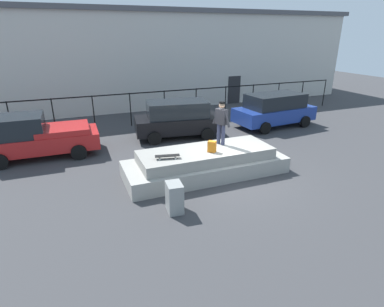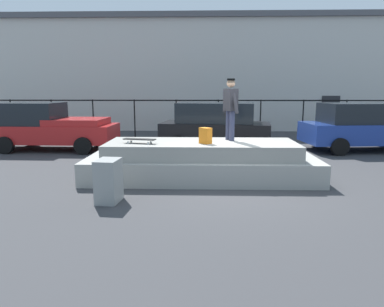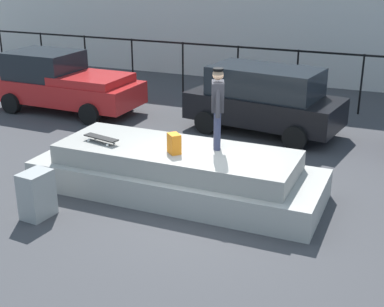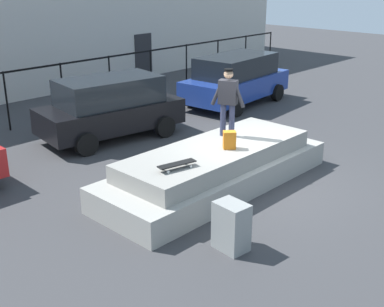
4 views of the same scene
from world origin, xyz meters
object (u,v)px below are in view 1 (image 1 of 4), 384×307
(skateboarder, at_px, (221,120))
(backpack, at_px, (212,147))
(car_blue_hatchback_far, at_px, (274,109))
(utility_box, at_px, (175,198))
(car_black_hatchback_mid, at_px, (177,119))
(car_red_pickup_near, at_px, (35,136))
(skateboard, at_px, (167,156))

(skateboarder, relative_size, backpack, 4.05)
(car_blue_hatchback_far, distance_m, utility_box, 10.49)
(car_black_hatchback_mid, height_order, utility_box, car_black_hatchback_mid)
(car_red_pickup_near, bearing_deg, backpack, -37.34)
(skateboard, bearing_deg, utility_box, -101.57)
(car_red_pickup_near, xyz_separation_m, car_blue_hatchback_far, (12.18, 0.19, 0.05))
(skateboard, height_order, utility_box, skateboard)
(backpack, distance_m, car_red_pickup_near, 7.57)
(utility_box, bearing_deg, backpack, 46.12)
(skateboard, bearing_deg, car_red_pickup_near, 133.27)
(skateboarder, height_order, skateboard, skateboarder)
(skateboard, height_order, car_red_pickup_near, car_red_pickup_near)
(car_red_pickup_near, bearing_deg, skateboard, -46.73)
(backpack, xyz_separation_m, car_blue_hatchback_far, (6.16, 4.78, -0.22))
(skateboard, relative_size, car_red_pickup_near, 0.18)
(skateboarder, height_order, car_blue_hatchback_far, skateboarder)
(car_black_hatchback_mid, height_order, car_blue_hatchback_far, car_black_hatchback_mid)
(car_black_hatchback_mid, bearing_deg, skateboard, -113.20)
(car_red_pickup_near, distance_m, utility_box, 7.50)
(skateboarder, bearing_deg, skateboard, -164.78)
(skateboarder, height_order, backpack, skateboarder)
(car_black_hatchback_mid, xyz_separation_m, utility_box, (-2.48, -6.68, -0.51))
(skateboard, xyz_separation_m, car_black_hatchback_mid, (2.12, 4.95, -0.12))
(car_black_hatchback_mid, distance_m, utility_box, 7.14)
(skateboard, bearing_deg, car_black_hatchback_mid, 66.80)
(backpack, bearing_deg, utility_box, -96.55)
(skateboarder, xyz_separation_m, utility_box, (-2.70, -2.38, -1.47))
(car_blue_hatchback_far, xyz_separation_m, utility_box, (-8.20, -6.53, -0.51))
(backpack, bearing_deg, skateboard, -136.76)
(skateboarder, xyz_separation_m, backpack, (-0.67, -0.62, -0.74))
(skateboarder, relative_size, car_red_pickup_near, 0.34)
(skateboarder, distance_m, car_black_hatchback_mid, 4.42)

